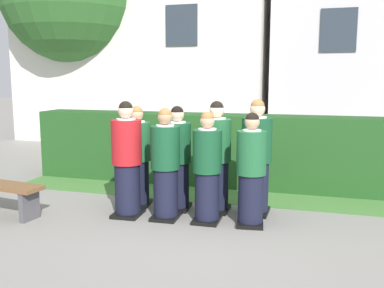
{
  "coord_description": "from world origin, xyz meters",
  "views": [
    {
      "loc": [
        1.67,
        -5.56,
        2.0
      ],
      "look_at": [
        0.0,
        0.26,
        1.05
      ],
      "focal_mm": 40.07,
      "sensor_mm": 36.0,
      "label": 1
    }
  ],
  "objects_px": {
    "student_front_row_2": "(207,170)",
    "student_rear_row_0": "(138,159)",
    "student_rear_row_1": "(177,161)",
    "student_rear_row_3": "(256,160)",
    "student_rear_row_2": "(216,159)",
    "student_in_red_blazer": "(127,162)",
    "wooden_bench": "(0,192)",
    "student_front_row_3": "(251,172)",
    "student_front_row_1": "(165,167)"
  },
  "relations": [
    {
      "from": "student_rear_row_2",
      "to": "student_rear_row_3",
      "type": "bearing_deg",
      "value": 4.06
    },
    {
      "from": "student_rear_row_2",
      "to": "wooden_bench",
      "type": "distance_m",
      "value": 3.19
    },
    {
      "from": "student_front_row_2",
      "to": "student_rear_row_1",
      "type": "xyz_separation_m",
      "value": [
        -0.57,
        0.44,
        0.02
      ]
    },
    {
      "from": "student_front_row_1",
      "to": "student_rear_row_1",
      "type": "distance_m",
      "value": 0.47
    },
    {
      "from": "student_front_row_2",
      "to": "student_in_red_blazer",
      "type": "bearing_deg",
      "value": -177.5
    },
    {
      "from": "student_front_row_1",
      "to": "student_rear_row_1",
      "type": "relative_size",
      "value": 1.0
    },
    {
      "from": "student_front_row_3",
      "to": "student_rear_row_1",
      "type": "height_order",
      "value": "student_rear_row_1"
    },
    {
      "from": "student_in_red_blazer",
      "to": "student_front_row_2",
      "type": "bearing_deg",
      "value": 2.5
    },
    {
      "from": "student_rear_row_3",
      "to": "student_front_row_1",
      "type": "bearing_deg",
      "value": -154.06
    },
    {
      "from": "student_rear_row_0",
      "to": "student_rear_row_1",
      "type": "distance_m",
      "value": 0.65
    },
    {
      "from": "wooden_bench",
      "to": "student_front_row_2",
      "type": "bearing_deg",
      "value": 10.59
    },
    {
      "from": "student_in_red_blazer",
      "to": "student_front_row_2",
      "type": "height_order",
      "value": "student_in_red_blazer"
    },
    {
      "from": "student_rear_row_1",
      "to": "student_rear_row_3",
      "type": "relative_size",
      "value": 0.93
    },
    {
      "from": "student_front_row_1",
      "to": "student_front_row_3",
      "type": "height_order",
      "value": "student_front_row_1"
    },
    {
      "from": "student_front_row_1",
      "to": "student_rear_row_2",
      "type": "distance_m",
      "value": 0.82
    },
    {
      "from": "student_front_row_3",
      "to": "student_rear_row_0",
      "type": "height_order",
      "value": "student_rear_row_0"
    },
    {
      "from": "student_front_row_3",
      "to": "student_rear_row_3",
      "type": "relative_size",
      "value": 0.91
    },
    {
      "from": "student_rear_row_1",
      "to": "student_rear_row_0",
      "type": "bearing_deg",
      "value": 179.83
    },
    {
      "from": "student_front_row_2",
      "to": "student_rear_row_3",
      "type": "distance_m",
      "value": 0.82
    },
    {
      "from": "student_rear_row_0",
      "to": "wooden_bench",
      "type": "bearing_deg",
      "value": -150.07
    },
    {
      "from": "student_front_row_2",
      "to": "student_rear_row_2",
      "type": "relative_size",
      "value": 0.93
    },
    {
      "from": "student_in_red_blazer",
      "to": "student_rear_row_1",
      "type": "relative_size",
      "value": 1.06
    },
    {
      "from": "student_front_row_3",
      "to": "student_rear_row_3",
      "type": "xyz_separation_m",
      "value": [
        0.0,
        0.52,
        0.07
      ]
    },
    {
      "from": "student_front_row_1",
      "to": "student_rear_row_0",
      "type": "bearing_deg",
      "value": 143.02
    },
    {
      "from": "student_front_row_1",
      "to": "student_rear_row_1",
      "type": "xyz_separation_m",
      "value": [
        0.02,
        0.47,
        -0.0
      ]
    },
    {
      "from": "student_front_row_2",
      "to": "student_rear_row_2",
      "type": "bearing_deg",
      "value": 88.6
    },
    {
      "from": "student_rear_row_2",
      "to": "wooden_bench",
      "type": "xyz_separation_m",
      "value": [
        -2.97,
        -1.07,
        -0.44
      ]
    },
    {
      "from": "student_rear_row_1",
      "to": "student_in_red_blazer",
      "type": "bearing_deg",
      "value": -140.48
    },
    {
      "from": "student_front_row_2",
      "to": "student_rear_row_0",
      "type": "height_order",
      "value": "student_rear_row_0"
    },
    {
      "from": "student_in_red_blazer",
      "to": "student_rear_row_0",
      "type": "relative_size",
      "value": 1.07
    },
    {
      "from": "student_rear_row_0",
      "to": "student_front_row_3",
      "type": "bearing_deg",
      "value": -12.64
    },
    {
      "from": "student_front_row_2",
      "to": "student_rear_row_0",
      "type": "bearing_deg",
      "value": 159.96
    },
    {
      "from": "student_rear_row_1",
      "to": "student_rear_row_2",
      "type": "bearing_deg",
      "value": 6.89
    },
    {
      "from": "student_rear_row_0",
      "to": "student_rear_row_1",
      "type": "xyz_separation_m",
      "value": [
        0.65,
        -0.0,
        0.01
      ]
    },
    {
      "from": "student_rear_row_0",
      "to": "student_rear_row_2",
      "type": "relative_size",
      "value": 0.95
    },
    {
      "from": "student_front_row_3",
      "to": "student_rear_row_2",
      "type": "bearing_deg",
      "value": 140.85
    },
    {
      "from": "student_rear_row_1",
      "to": "student_rear_row_2",
      "type": "height_order",
      "value": "student_rear_row_2"
    },
    {
      "from": "student_in_red_blazer",
      "to": "student_rear_row_2",
      "type": "relative_size",
      "value": 1.01
    },
    {
      "from": "student_rear_row_1",
      "to": "student_rear_row_2",
      "type": "xyz_separation_m",
      "value": [
        0.59,
        0.07,
        0.04
      ]
    },
    {
      "from": "student_rear_row_1",
      "to": "wooden_bench",
      "type": "height_order",
      "value": "student_rear_row_1"
    },
    {
      "from": "student_front_row_2",
      "to": "student_front_row_3",
      "type": "height_order",
      "value": "same"
    },
    {
      "from": "student_front_row_3",
      "to": "wooden_bench",
      "type": "relative_size",
      "value": 1.07
    },
    {
      "from": "student_front_row_3",
      "to": "student_in_red_blazer",
      "type": "bearing_deg",
      "value": -177.13
    },
    {
      "from": "student_rear_row_0",
      "to": "student_rear_row_1",
      "type": "relative_size",
      "value": 0.99
    },
    {
      "from": "student_in_red_blazer",
      "to": "student_rear_row_2",
      "type": "distance_m",
      "value": 1.31
    },
    {
      "from": "student_front_row_1",
      "to": "student_front_row_3",
      "type": "distance_m",
      "value": 1.2
    },
    {
      "from": "wooden_bench",
      "to": "student_in_red_blazer",
      "type": "bearing_deg",
      "value": 15.7
    },
    {
      "from": "student_front_row_1",
      "to": "student_rear_row_2",
      "type": "relative_size",
      "value": 0.95
    },
    {
      "from": "student_front_row_2",
      "to": "student_rear_row_0",
      "type": "distance_m",
      "value": 1.3
    },
    {
      "from": "wooden_bench",
      "to": "student_rear_row_3",
      "type": "bearing_deg",
      "value": 17.32
    }
  ]
}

